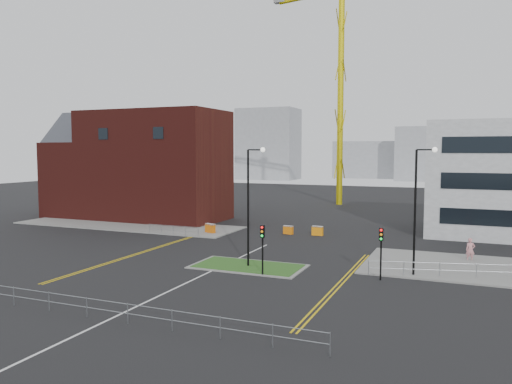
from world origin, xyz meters
TOP-DOWN VIEW (x-y plane):
  - ground at (0.00, 0.00)m, footprint 200.00×200.00m
  - pavement_left at (-20.00, 22.00)m, footprint 28.00×8.00m
  - island_kerb at (2.00, 8.00)m, footprint 8.60×4.60m
  - grass_island at (2.00, 8.00)m, footprint 8.00×4.00m
  - brick_building at (-22.97, 28.00)m, footprint 24.20×10.07m
  - tower_crane at (3.50, 53.66)m, footprint 51.72×13.55m
  - streetlamp_island at (2.22, 8.00)m, footprint 1.46×0.36m
  - streetlamp_right_near at (14.22, 10.00)m, footprint 1.46×0.36m
  - traffic_light_island at (4.00, 5.98)m, footprint 0.28×0.33m
  - traffic_light_right at (12.00, 7.98)m, footprint 0.28×0.33m
  - railing_front at (0.00, -6.00)m, footprint 24.05×0.05m
  - railing_left at (-11.00, 18.00)m, footprint 6.05×0.05m
  - centre_line at (0.00, 2.00)m, footprint 0.15×30.00m
  - yellow_left_a at (-9.00, 10.00)m, footprint 0.12×24.00m
  - yellow_left_b at (-8.70, 10.00)m, footprint 0.12×24.00m
  - yellow_right_a at (9.50, 6.00)m, footprint 0.12×20.00m
  - yellow_right_b at (9.80, 6.00)m, footprint 0.12×20.00m
  - skyline_a at (-40.00, 120.00)m, footprint 18.00×12.00m
  - skyline_b at (10.00, 130.00)m, footprint 24.00×12.00m
  - skyline_d at (-8.00, 140.00)m, footprint 30.00×12.00m
  - pedestrian at (17.78, 16.68)m, footprint 0.78×0.60m
  - barrier_left at (-8.00, 20.63)m, footprint 1.35×0.89m
  - barrier_mid at (3.00, 24.00)m, footprint 1.18×0.39m
  - barrier_right at (-0.13, 23.61)m, footprint 1.12×0.52m

SIDE VIEW (x-z plane):
  - ground at x=0.00m, z-range 0.00..0.00m
  - centre_line at x=0.00m, z-range 0.00..0.01m
  - yellow_left_a at x=-9.00m, z-range 0.00..0.01m
  - yellow_left_b at x=-8.70m, z-range 0.00..0.01m
  - yellow_right_a at x=9.50m, z-range 0.00..0.01m
  - yellow_right_b at x=9.80m, z-range 0.00..0.01m
  - island_kerb at x=2.00m, z-range 0.00..0.08m
  - pavement_left at x=-20.00m, z-range 0.00..0.12m
  - grass_island at x=2.00m, z-range 0.00..0.12m
  - barrier_right at x=-0.13m, z-range 0.04..0.95m
  - barrier_mid at x=3.00m, z-range 0.04..1.04m
  - barrier_left at x=-8.00m, z-range 0.05..1.13m
  - railing_left at x=-11.00m, z-range 0.19..1.29m
  - railing_front at x=0.00m, z-range 0.23..1.33m
  - pedestrian at x=17.78m, z-range 0.00..1.91m
  - traffic_light_island at x=4.00m, z-range 0.74..4.39m
  - traffic_light_right at x=12.00m, z-range 0.74..4.39m
  - streetlamp_island at x=2.22m, z-range 0.82..10.00m
  - streetlamp_right_near at x=14.22m, z-range 0.82..10.00m
  - skyline_d at x=-8.00m, z-range 0.00..12.00m
  - brick_building at x=-22.97m, z-range -0.27..13.97m
  - skyline_b at x=10.00m, z-range 0.00..16.00m
  - skyline_a at x=-40.00m, z-range 0.00..22.00m
  - tower_crane at x=3.50m, z-range 7.52..47.49m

